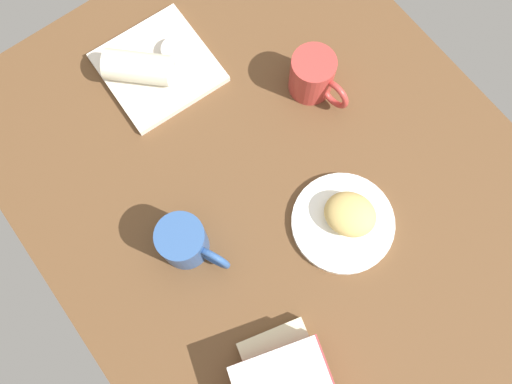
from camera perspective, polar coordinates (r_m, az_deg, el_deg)
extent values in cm
cube|color=brown|center=(102.34, 1.69, 1.35)|extent=(110.00, 90.00, 4.00)
cylinder|color=white|center=(98.55, 9.45, -3.34)|extent=(19.22, 19.22, 1.40)
ellipsoid|color=tan|center=(95.88, 10.23, -2.41)|extent=(12.46, 11.98, 4.90)
cube|color=silver|center=(110.92, -10.63, 13.20)|extent=(21.74, 21.74, 1.60)
cylinder|color=silver|center=(109.99, -8.67, 15.00)|extent=(5.54, 5.54, 2.30)
cylinder|color=#C26628|center=(109.28, -8.74, 15.23)|extent=(4.54, 4.54, 0.40)
cylinder|color=beige|center=(107.23, -12.75, 13.13)|extent=(13.39, 13.51, 6.05)
cylinder|color=#2D518C|center=(93.10, -7.99, -5.36)|extent=(8.64, 8.64, 9.81)
cylinder|color=#996335|center=(88.92, -8.37, -4.82)|extent=(7.08, 7.08, 0.40)
torus|color=#2D518C|center=(92.02, -4.81, -7.11)|extent=(6.93, 4.08, 7.08)
cylinder|color=#B23833|center=(104.42, 6.12, 12.62)|extent=(8.69, 8.69, 9.39)
cylinder|color=#B6623A|center=(100.88, 6.37, 13.74)|extent=(7.12, 7.12, 0.40)
torus|color=#B23833|center=(102.99, 8.54, 10.53)|extent=(6.94, 2.17, 6.84)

